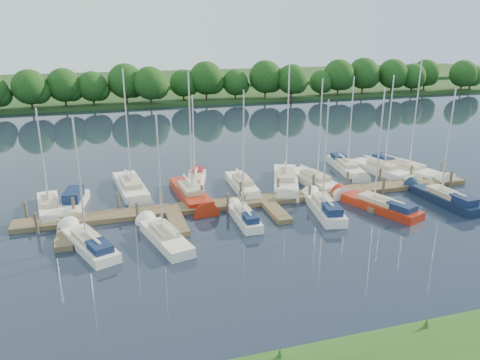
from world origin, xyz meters
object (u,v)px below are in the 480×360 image
object	(u,v)px
dock	(267,203)
sailboat_s_2	(244,218)
sailboat_n_0	(49,208)
sailboat_n_5	(243,186)
motorboat	(74,204)

from	to	relation	value
dock	sailboat_s_2	bearing A→B (deg)	-135.52
sailboat_n_0	sailboat_s_2	bearing A→B (deg)	148.03
sailboat_n_0	sailboat_n_5	xyz separation A→B (m)	(16.71, 0.63, 0.00)
dock	motorboat	world-z (taller)	motorboat
dock	motorboat	bearing A→B (deg)	165.81
dock	sailboat_n_0	distance (m)	17.93
dock	sailboat_n_5	size ratio (longest dim) A/B	4.18
motorboat	sailboat_s_2	xyz separation A→B (m)	(12.72, -6.80, -0.06)
dock	motorboat	size ratio (longest dim) A/B	7.02
sailboat_s_2	dock	bearing A→B (deg)	44.47
dock	sailboat_n_5	xyz separation A→B (m)	(-0.82, 4.42, 0.08)
sailboat_n_5	sailboat_s_2	bearing A→B (deg)	75.87
dock	motorboat	distance (m)	16.11
dock	sailboat_n_0	size ratio (longest dim) A/B	4.52
dock	sailboat_n_0	xyz separation A→B (m)	(-17.53, 3.79, 0.07)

